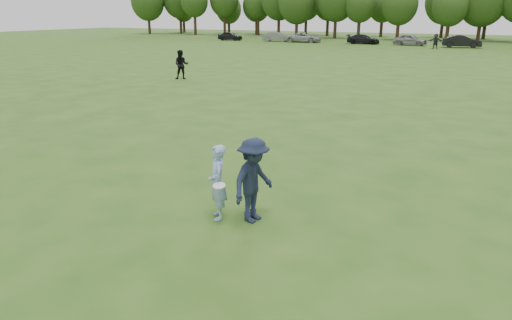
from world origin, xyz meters
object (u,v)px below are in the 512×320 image
object	(u,v)px
car_a	(230,36)
car_c	(304,37)
car_e	(410,40)
player_far_d	(436,41)
car_d	(363,39)
player_far_a	(181,65)
car_f	(462,41)
car_b	(277,37)
thrower	(218,182)
defender	(253,180)

from	to	relation	value
car_a	car_c	xyz separation A→B (m)	(12.71, 0.71, 0.05)
car_a	car_e	xyz separation A→B (m)	(28.26, 0.90, 0.08)
player_far_d	car_c	bearing A→B (deg)	166.70
car_d	car_e	world-z (taller)	car_e
player_far_a	car_a	distance (m)	45.48
car_a	car_f	bearing A→B (deg)	-93.20
player_far_a	car_a	bearing A→B (deg)	87.85
car_b	thrower	bearing A→B (deg)	-162.39
player_far_a	car_c	xyz separation A→B (m)	(-7.00, 41.70, -0.25)
thrower	player_far_d	bearing A→B (deg)	144.17
car_a	player_far_a	bearing A→B (deg)	-156.91
car_b	car_f	size ratio (longest dim) A/B	0.92
player_far_a	car_f	world-z (taller)	player_far_a
defender	car_c	xyz separation A→B (m)	(-21.65, 59.47, -0.21)
thrower	car_f	distance (m)	58.63
car_c	car_d	world-z (taller)	car_c
player_far_d	car_e	xyz separation A→B (m)	(-3.86, 4.89, -0.18)
defender	player_far_a	xyz separation A→B (m)	(-14.65, 17.78, 0.04)
defender	car_e	world-z (taller)	defender
car_a	defender	bearing A→B (deg)	-152.27
car_d	car_f	size ratio (longest dim) A/B	0.97
car_e	car_b	bearing A→B (deg)	96.41
player_far_a	car_b	size ratio (longest dim) A/B	0.45
car_a	car_e	size ratio (longest dim) A/B	0.90
car_a	car_b	size ratio (longest dim) A/B	0.92
car_e	defender	bearing A→B (deg)	-167.99
player_far_a	defender	bearing A→B (deg)	-78.33
car_b	car_e	distance (m)	20.25
car_c	car_f	distance (m)	22.27
thrower	player_far_a	xyz separation A→B (m)	(-13.88, 18.01, 0.14)
player_far_d	car_e	world-z (taller)	player_far_d
player_far_a	car_a	world-z (taller)	player_far_a
car_b	car_a	bearing A→B (deg)	90.29
car_c	defender	bearing A→B (deg)	-161.36
player_far_d	car_b	world-z (taller)	player_far_d
player_far_d	car_b	size ratio (longest dim) A/B	0.43
car_c	car_e	distance (m)	15.55
car_c	thrower	bearing A→B (deg)	-162.09
player_far_d	car_f	world-z (taller)	player_far_d
car_b	car_c	size ratio (longest dim) A/B	0.83
car_e	player_far_a	bearing A→B (deg)	174.63
car_c	car_e	xyz separation A→B (m)	(15.55, 0.19, 0.03)
defender	car_e	distance (m)	59.98
player_far_d	car_c	xyz separation A→B (m)	(-19.41, 4.69, -0.21)
defender	player_far_a	distance (m)	23.04
car_f	thrower	bearing A→B (deg)	171.46
defender	player_far_d	world-z (taller)	defender
car_b	car_c	world-z (taller)	car_c
car_a	car_c	bearing A→B (deg)	-89.40
player_far_d	car_f	size ratio (longest dim) A/B	0.39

